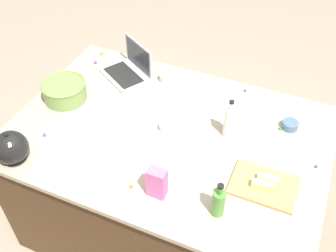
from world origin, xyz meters
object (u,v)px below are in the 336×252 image
(laptop, at_px, (129,69))
(bottle_vinegar, at_px, (229,122))
(butter_stick_right, at_px, (263,185))
(ramekin_small, at_px, (166,127))
(butter_stick_left, at_px, (269,180))
(kettle, at_px, (11,148))
(ramekin_medium, at_px, (166,77))
(candy_bag, at_px, (157,183))
(mixing_bowl_large, at_px, (64,90))
(ramekin_wide, at_px, (290,125))
(bottle_olive, at_px, (218,202))
(cutting_board, at_px, (264,185))

(laptop, height_order, bottle_vinegar, bottle_vinegar)
(butter_stick_right, relative_size, ramekin_small, 1.42)
(butter_stick_left, relative_size, ramekin_small, 1.42)
(butter_stick_right, bearing_deg, kettle, 14.26)
(laptop, bearing_deg, butter_stick_left, 152.84)
(butter_stick_left, height_order, ramekin_medium, butter_stick_left)
(bottle_vinegar, relative_size, candy_bag, 1.45)
(mixing_bowl_large, height_order, ramekin_wide, mixing_bowl_large)
(kettle, height_order, ramekin_medium, kettle)
(bottle_olive, xyz_separation_m, candy_bag, (0.30, 0.01, 0.00))
(bottle_olive, height_order, ramekin_medium, bottle_olive)
(candy_bag, bearing_deg, ramekin_small, -71.69)
(cutting_board, relative_size, candy_bag, 1.90)
(laptop, relative_size, bottle_olive, 1.88)
(ramekin_small, bearing_deg, mixing_bowl_large, -0.54)
(butter_stick_left, height_order, butter_stick_right, same)
(ramekin_medium, distance_m, candy_bag, 0.92)
(laptop, height_order, kettle, laptop)
(cutting_board, relative_size, ramekin_small, 4.16)
(cutting_board, bearing_deg, bottle_olive, 54.92)
(bottle_vinegar, height_order, kettle, bottle_vinegar)
(ramekin_small, height_order, ramekin_wide, ramekin_wide)
(butter_stick_left, bearing_deg, bottle_vinegar, -41.55)
(butter_stick_right, relative_size, ramekin_wide, 1.22)
(mixing_bowl_large, xyz_separation_m, butter_stick_left, (-1.30, 0.16, -0.03))
(laptop, height_order, candy_bag, laptop)
(butter_stick_right, bearing_deg, bottle_vinegar, -47.94)
(bottle_olive, height_order, cutting_board, bottle_olive)
(bottle_vinegar, height_order, ramekin_wide, bottle_vinegar)
(laptop, bearing_deg, candy_bag, 125.28)
(kettle, relative_size, butter_stick_left, 1.94)
(bottle_olive, bearing_deg, ramekin_medium, -53.27)
(cutting_board, height_order, ramekin_small, ramekin_small)
(laptop, xyz_separation_m, ramekin_wide, (-1.08, 0.09, -0.02))
(mixing_bowl_large, bearing_deg, butter_stick_left, 172.84)
(candy_bag, bearing_deg, bottle_vinegar, -109.80)
(laptop, relative_size, candy_bag, 2.23)
(bottle_olive, bearing_deg, butter_stick_right, -127.26)
(bottle_vinegar, distance_m, ramekin_wide, 0.37)
(bottle_vinegar, height_order, ramekin_medium, bottle_vinegar)
(laptop, distance_m, cutting_board, 1.19)
(bottle_vinegar, height_order, butter_stick_right, bottle_vinegar)
(cutting_board, bearing_deg, kettle, 15.18)
(bottle_vinegar, distance_m, kettle, 1.16)
(laptop, relative_size, butter_stick_left, 3.45)
(butter_stick_left, bearing_deg, bottle_olive, 55.19)
(kettle, bearing_deg, ramekin_medium, -115.92)
(candy_bag, bearing_deg, kettle, 6.57)
(ramekin_medium, bearing_deg, cutting_board, 142.54)
(mixing_bowl_large, relative_size, ramekin_medium, 2.92)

